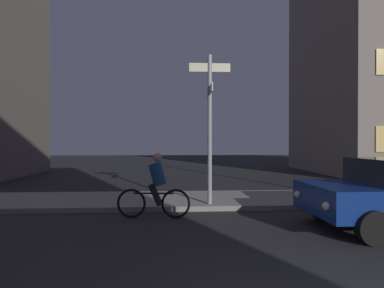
{
  "coord_description": "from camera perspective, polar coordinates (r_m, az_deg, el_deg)",
  "views": [
    {
      "loc": [
        -1.61,
        -2.33,
        1.89
      ],
      "look_at": [
        -1.11,
        6.54,
        1.82
      ],
      "focal_mm": 28.77,
      "sensor_mm": 36.0,
      "label": 1
    }
  ],
  "objects": [
    {
      "name": "sidewalk_kerb",
      "position": [
        9.84,
        6.37,
        -10.18
      ],
      "size": [
        40.0,
        2.62,
        0.14
      ],
      "primitive_type": "cube",
      "color": "gray",
      "rests_on": "ground_plane"
    },
    {
      "name": "cyclist",
      "position": [
        7.69,
        -6.78,
        -8.07
      ],
      "size": [
        1.82,
        0.36,
        1.61
      ],
      "color": "black",
      "rests_on": "ground_plane"
    },
    {
      "name": "signpost",
      "position": [
        8.62,
        3.3,
        4.75
      ],
      "size": [
        1.15,
        1.23,
        4.16
      ],
      "color": "gray",
      "rests_on": "sidewalk_kerb"
    }
  ]
}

